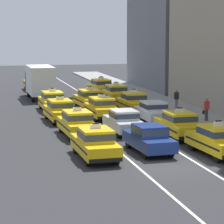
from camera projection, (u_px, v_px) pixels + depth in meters
ground_plane at (170, 167)px, 27.78m from camera, size 160.00×160.00×0.00m
lane_stripe_left_center at (72, 111)px, 46.62m from camera, size 0.14×80.00×0.01m
lane_stripe_center_right at (109, 110)px, 47.37m from camera, size 0.14×80.00×0.01m
sidewalk_curb at (192, 115)px, 43.87m from camera, size 4.00×90.00×0.15m
taxi_left_nearest at (95, 143)px, 29.40m from camera, size 1.93×4.60×1.96m
taxi_left_second at (77, 123)px, 35.59m from camera, size 2.00×4.63×1.96m
taxi_left_third at (60, 110)px, 41.17m from camera, size 2.00×4.63×1.96m
taxi_left_fourth at (52, 101)px, 46.55m from camera, size 1.94×4.61×1.96m
box_truck_left_fifth at (39, 81)px, 54.66m from camera, size 2.39×7.00×3.27m
taxi_left_sixth at (34, 82)px, 62.23m from camera, size 1.99×4.63×1.96m
sedan_center_nearest at (149, 138)px, 30.90m from camera, size 1.98×4.38×1.58m
sedan_center_second at (124, 121)px, 36.54m from camera, size 1.89×4.35×1.58m
taxi_center_third at (101, 107)px, 42.58m from camera, size 1.94×4.61×1.96m
taxi_center_fourth at (89, 99)px, 47.91m from camera, size 2.15×4.68×1.96m
taxi_right_nearest at (217, 140)px, 30.21m from camera, size 2.06×4.65×1.96m
taxi_right_second at (179, 124)px, 35.11m from camera, size 1.88×4.59×1.96m
sedan_right_third at (153, 111)px, 40.84m from camera, size 1.82×4.33×1.58m
taxi_right_fourth at (133, 102)px, 45.83m from camera, size 1.96×4.62×1.96m
taxi_right_fifth at (116, 93)px, 51.98m from camera, size 1.89×4.59×1.96m
taxi_right_sixth at (101, 87)px, 57.85m from camera, size 2.14×4.68×1.96m
pedestrian_near_crosswalk at (176, 100)px, 46.00m from camera, size 0.36×0.24×1.71m
pedestrian_by_storefront at (206, 110)px, 40.70m from camera, size 0.47×0.24×1.66m
fire_hydrant at (214, 126)px, 36.24m from camera, size 0.36×0.22×0.73m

